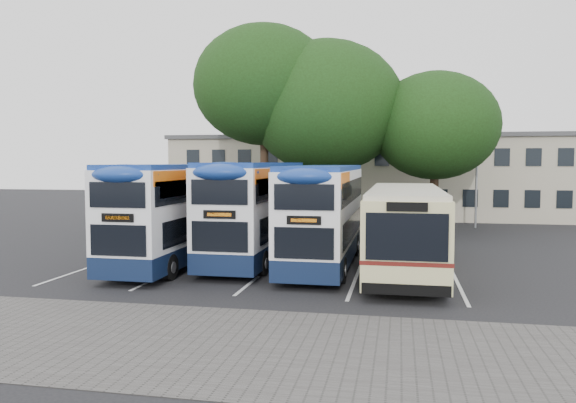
# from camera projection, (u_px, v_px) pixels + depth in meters

# --- Properties ---
(ground) EXTENTS (120.00, 120.00, 0.00)m
(ground) POSITION_uv_depth(u_px,v_px,m) (357.00, 298.00, 17.17)
(ground) COLOR black
(ground) RESTS_ON ground
(paving_strip) EXTENTS (40.00, 6.00, 0.01)m
(paving_strip) POSITION_uv_depth(u_px,v_px,m) (251.00, 346.00, 12.67)
(paving_strip) COLOR #595654
(paving_strip) RESTS_ON ground
(bay_lines) EXTENTS (14.12, 11.00, 0.01)m
(bay_lines) POSITION_uv_depth(u_px,v_px,m) (273.00, 264.00, 22.79)
(bay_lines) COLOR silver
(bay_lines) RESTS_ON ground
(depot_building) EXTENTS (32.40, 8.40, 6.20)m
(depot_building) POSITION_uv_depth(u_px,v_px,m) (383.00, 175.00, 43.36)
(depot_building) COLOR #B6B192
(depot_building) RESTS_ON ground
(lamp_post) EXTENTS (0.25, 1.05, 9.06)m
(lamp_post) POSITION_uv_depth(u_px,v_px,m) (477.00, 147.00, 35.18)
(lamp_post) COLOR gray
(lamp_post) RESTS_ON ground
(tree_left) EXTENTS (8.62, 8.62, 12.51)m
(tree_left) POSITION_uv_depth(u_px,v_px,m) (264.00, 85.00, 34.18)
(tree_left) COLOR black
(tree_left) RESTS_ON ground
(tree_mid) EXTENTS (9.47, 9.47, 11.55)m
(tree_mid) POSITION_uv_depth(u_px,v_px,m) (326.00, 107.00, 34.12)
(tree_mid) COLOR black
(tree_mid) RESTS_ON ground
(tree_right) EXTENTS (7.52, 7.52, 9.52)m
(tree_right) POSITION_uv_depth(u_px,v_px,m) (435.00, 126.00, 33.17)
(tree_right) COLOR black
(tree_right) RESTS_ON ground
(bus_dd_left) EXTENTS (2.37, 9.78, 4.07)m
(bus_dd_left) POSITION_uv_depth(u_px,v_px,m) (177.00, 209.00, 22.98)
(bus_dd_left) COLOR #101E3E
(bus_dd_left) RESTS_ON ground
(bus_dd_mid) EXTENTS (2.41, 9.94, 4.14)m
(bus_dd_mid) POSITION_uv_depth(u_px,v_px,m) (257.00, 206.00, 23.78)
(bus_dd_mid) COLOR #101E3E
(bus_dd_mid) RESTS_ON ground
(bus_dd_right) EXTENTS (2.34, 9.65, 4.02)m
(bus_dd_right) POSITION_uv_depth(u_px,v_px,m) (324.00, 211.00, 22.42)
(bus_dd_right) COLOR #101E3E
(bus_dd_right) RESTS_ON ground
(bus_single) EXTENTS (2.71, 10.66, 3.18)m
(bus_single) POSITION_uv_depth(u_px,v_px,m) (405.00, 224.00, 21.38)
(bus_single) COLOR beige
(bus_single) RESTS_ON ground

